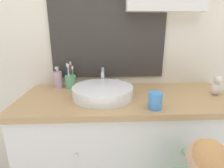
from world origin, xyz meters
TOP-DOWN VIEW (x-y plane):
  - wall_back at (0.01, 0.62)m, footprint 3.20×0.18m
  - vanity_counter at (0.00, 0.31)m, footprint 1.44×0.58m
  - sink_basin at (-0.17, 0.31)m, footprint 0.40×0.45m
  - toothbrush_holder at (-0.42, 0.51)m, footprint 0.08×0.08m
  - soap_dispenser at (-0.52, 0.52)m, footprint 0.06×0.06m
  - teddy_bear at (0.59, 0.31)m, footprint 0.07×0.06m
  - drinking_cup at (0.11, 0.11)m, footprint 0.08×0.08m

SIDE VIEW (x-z plane):
  - vanity_counter at x=0.00m, z-range 0.00..0.86m
  - sink_basin at x=-0.17m, z-range 0.82..0.98m
  - drinking_cup at x=0.11m, z-range 0.86..0.96m
  - toothbrush_holder at x=-0.42m, z-range 0.81..1.01m
  - teddy_bear at x=0.59m, z-range 0.86..0.99m
  - soap_dispenser at x=-0.52m, z-range 0.84..1.01m
  - wall_back at x=0.01m, z-range 0.03..2.53m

